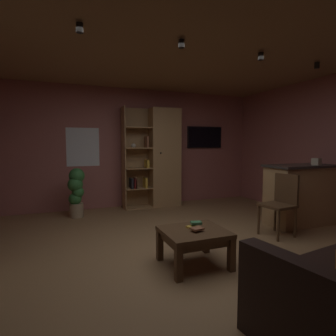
{
  "coord_description": "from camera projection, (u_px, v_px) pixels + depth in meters",
  "views": [
    {
      "loc": [
        -1.34,
        -2.99,
        1.37
      ],
      "look_at": [
        0.0,
        0.4,
        1.05
      ],
      "focal_mm": 29.25,
      "sensor_mm": 36.0,
      "label": 1
    }
  ],
  "objects": [
    {
      "name": "floor",
      "position": [
        180.0,
        256.0,
        3.38
      ],
      "size": [
        6.14,
        5.83,
        0.02
      ],
      "primitive_type": "cube",
      "color": "olive",
      "rests_on": "ground"
    },
    {
      "name": "wall_back",
      "position": [
        125.0,
        148.0,
        6.0
      ],
      "size": [
        6.26,
        0.06,
        2.57
      ],
      "primitive_type": "cube",
      "color": "#9E5B56",
      "rests_on": "ground"
    },
    {
      "name": "ceiling",
      "position": [
        181.0,
        39.0,
        3.15
      ],
      "size": [
        6.14,
        5.83,
        0.02
      ],
      "primitive_type": "cube",
      "color": "#8E6B47"
    },
    {
      "name": "window_pane_back",
      "position": [
        83.0,
        147.0,
        5.64
      ],
      "size": [
        0.65,
        0.01,
        0.79
      ],
      "primitive_type": "cube",
      "color": "white"
    },
    {
      "name": "bookshelf_cabinet",
      "position": [
        161.0,
        158.0,
        6.03
      ],
      "size": [
        1.26,
        0.41,
        2.14
      ],
      "color": "#A87F51",
      "rests_on": "ground"
    },
    {
      "name": "kitchen_bar_counter",
      "position": [
        307.0,
        194.0,
        4.73
      ],
      "size": [
        1.51,
        0.61,
        1.02
      ],
      "color": "#A87F51",
      "rests_on": "ground"
    },
    {
      "name": "tissue_box",
      "position": [
        316.0,
        162.0,
        4.62
      ],
      "size": [
        0.14,
        0.14,
        0.11
      ],
      "primitive_type": "cube",
      "rotation": [
        0.0,
        0.0,
        0.24
      ],
      "color": "#BFB299",
      "rests_on": "kitchen_bar_counter"
    },
    {
      "name": "coffee_table",
      "position": [
        194.0,
        237.0,
        3.07
      ],
      "size": [
        0.7,
        0.63,
        0.41
      ],
      "color": "#4C331E",
      "rests_on": "ground"
    },
    {
      "name": "table_book_0",
      "position": [
        192.0,
        227.0,
        3.14
      ],
      "size": [
        0.13,
        0.12,
        0.02
      ],
      "primitive_type": "cube",
      "rotation": [
        0.0,
        0.0,
        0.28
      ],
      "color": "gold",
      "rests_on": "coffee_table"
    },
    {
      "name": "table_book_1",
      "position": [
        197.0,
        229.0,
        3.01
      ],
      "size": [
        0.14,
        0.13,
        0.02
      ],
      "primitive_type": "cube",
      "rotation": [
        0.0,
        0.0,
        0.16
      ],
      "color": "brown",
      "rests_on": "coffee_table"
    },
    {
      "name": "table_book_2",
      "position": [
        196.0,
        223.0,
        3.15
      ],
      "size": [
        0.14,
        0.11,
        0.03
      ],
      "primitive_type": "cube",
      "rotation": [
        0.0,
        0.0,
        -0.23
      ],
      "color": "#387247",
      "rests_on": "coffee_table"
    },
    {
      "name": "dining_chair",
      "position": [
        281.0,
        200.0,
        4.09
      ],
      "size": [
        0.47,
        0.47,
        0.92
      ],
      "color": "#4C331E",
      "rests_on": "ground"
    },
    {
      "name": "potted_floor_plant",
      "position": [
        76.0,
        190.0,
        5.1
      ],
      "size": [
        0.32,
        0.31,
        0.92
      ],
      "color": "#9E896B",
      "rests_on": "ground"
    },
    {
      "name": "wall_mounted_tv",
      "position": [
        205.0,
        137.0,
        6.63
      ],
      "size": [
        0.91,
        0.06,
        0.51
      ],
      "color": "black"
    },
    {
      "name": "track_light_spot_1",
      "position": [
        80.0,
        28.0,
        2.67
      ],
      "size": [
        0.07,
        0.07,
        0.09
      ],
      "primitive_type": "cylinder",
      "color": "black"
    },
    {
      "name": "track_light_spot_2",
      "position": [
        181.0,
        44.0,
        3.09
      ],
      "size": [
        0.07,
        0.07,
        0.09
      ],
      "primitive_type": "cylinder",
      "color": "black"
    },
    {
      "name": "track_light_spot_3",
      "position": [
        261.0,
        56.0,
        3.53
      ],
      "size": [
        0.07,
        0.07,
        0.09
      ],
      "primitive_type": "cylinder",
      "color": "black"
    },
    {
      "name": "track_light_spot_4",
      "position": [
        317.0,
        65.0,
        3.93
      ],
      "size": [
        0.07,
        0.07,
        0.09
      ],
      "primitive_type": "cylinder",
      "color": "black"
    }
  ]
}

